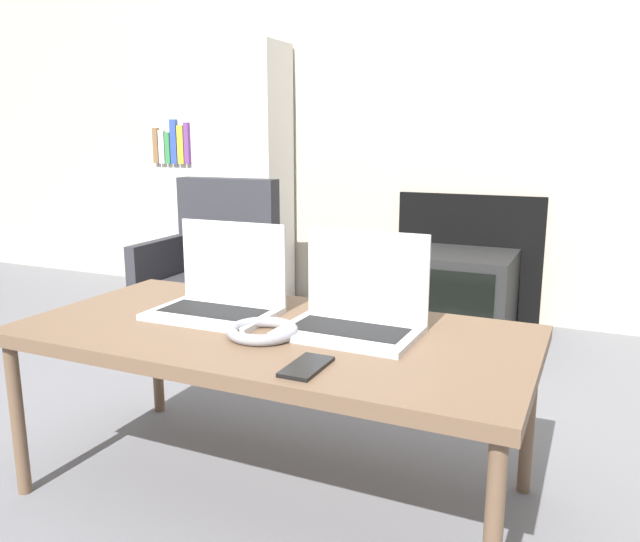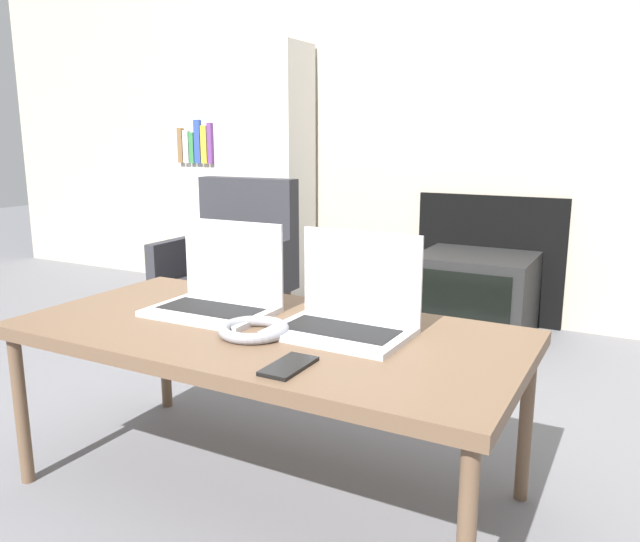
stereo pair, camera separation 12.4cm
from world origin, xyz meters
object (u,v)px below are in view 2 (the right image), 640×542
object	(u,v)px
headphones	(254,330)
laptop_right	(348,310)
phone	(289,366)
tv	(475,294)
laptop_left	(219,291)
armchair	(234,255)

from	to	relation	value
headphones	laptop_right	bearing A→B (deg)	36.06
laptop_right	phone	bearing A→B (deg)	-88.51
tv	phone	bearing A→B (deg)	-87.54
headphones	phone	size ratio (longest dim) A/B	1.25
laptop_left	armchair	world-z (taller)	armchair
headphones	phone	world-z (taller)	headphones
laptop_right	armchair	world-z (taller)	armchair
tv	laptop_left	bearing A→B (deg)	-101.60
laptop_left	headphones	bearing A→B (deg)	-34.40
tv	headphones	bearing A→B (deg)	-93.75
laptop_right	tv	distance (m)	1.63
headphones	tv	size ratio (longest dim) A/B	0.33
armchair	laptop_right	bearing A→B (deg)	-46.70
laptop_right	laptop_left	bearing A→B (deg)	-178.79
phone	armchair	bearing A→B (deg)	129.44
laptop_right	tv	world-z (taller)	laptop_right
headphones	laptop_left	bearing A→B (deg)	146.55
headphones	tv	world-z (taller)	headphones
phone	armchair	xyz separation A→B (m)	(-1.29, 1.57, -0.14)
laptop_left	phone	size ratio (longest dim) A/B	2.37
laptop_right	headphones	distance (m)	0.24
tv	laptop_right	bearing A→B (deg)	-87.14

